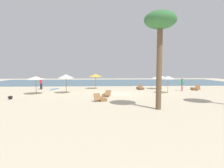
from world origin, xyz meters
name	(u,v)px	position (x,y,z in m)	size (l,w,h in m)	color
ground_plane	(116,94)	(0.00, 0.00, 0.00)	(60.00, 60.00, 0.00)	beige
ocean_water	(110,82)	(0.00, 17.00, 0.03)	(48.00, 16.00, 0.06)	#476B7F
umbrella_0	(95,75)	(-2.54, 5.33, 1.92)	(1.89, 1.89, 2.12)	olive
umbrella_1	(66,76)	(-5.78, 0.91, 2.00)	(1.91, 1.91, 2.22)	brown
umbrella_2	(36,78)	(-9.03, 0.29, 1.85)	(2.14, 2.14, 2.02)	brown
umbrella_3	(160,77)	(6.44, 4.62, 1.73)	(2.30, 2.30, 1.95)	brown
umbrella_4	(168,78)	(6.17, 0.55, 1.84)	(1.74, 1.74, 2.03)	olive
lounger_0	(194,89)	(10.81, 3.37, 0.17)	(0.94, 1.73, 0.74)	brown
lounger_1	(106,94)	(-1.10, -1.45, 0.17)	(0.97, 1.78, 0.69)	olive
lounger_2	(140,88)	(3.68, 4.49, 0.17)	(0.89, 1.75, 0.71)	brown
lounger_3	(100,99)	(-1.70, -4.11, 0.17)	(1.22, 1.73, 0.74)	olive
person_0	(41,83)	(-10.01, 4.96, 0.94)	(0.36, 0.36, 1.85)	#26262D
person_1	(182,84)	(8.62, 2.22, 0.90)	(0.38, 0.38, 1.75)	#D17299
palm_0	(160,26)	(2.55, -7.84, 5.88)	(2.25, 2.25, 6.92)	brown
dog	(10,97)	(-10.30, -2.98, 0.17)	(0.29, 0.71, 0.33)	black
surfboard	(55,89)	(-8.26, 5.17, 0.04)	(1.11, 2.33, 0.07)	#338CCC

